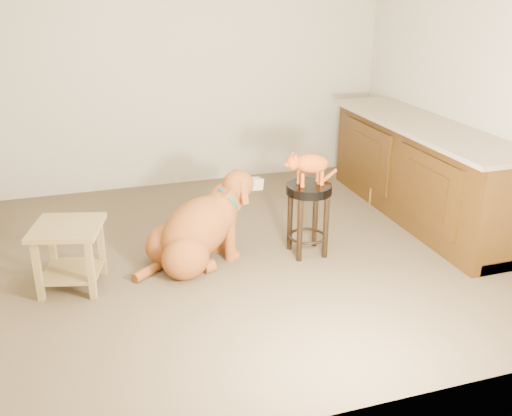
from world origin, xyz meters
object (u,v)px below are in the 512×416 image
object	(u,v)px
wood_stool	(384,169)
tabby_kitten	(308,165)
side_table	(69,247)
padded_stool	(308,205)
golden_retriever	(198,231)

from	to	relation	value
wood_stool	tabby_kitten	distance (m)	1.65
side_table	wood_stool	bearing A→B (deg)	16.68
padded_stool	side_table	xyz separation A→B (m)	(-1.92, 0.01, -0.11)
wood_stool	golden_retriever	distance (m)	2.35
side_table	padded_stool	bearing A→B (deg)	-0.16
wood_stool	tabby_kitten	xyz separation A→B (m)	(-1.27, -0.96, 0.46)
padded_stool	golden_retriever	world-z (taller)	golden_retriever
padded_stool	wood_stool	xyz separation A→B (m)	(1.26, 0.96, -0.11)
padded_stool	wood_stool	bearing A→B (deg)	37.31
wood_stool	side_table	bearing A→B (deg)	-163.32
wood_stool	golden_retriever	xyz separation A→B (m)	(-2.18, -0.87, -0.04)
golden_retriever	wood_stool	bearing A→B (deg)	3.70
golden_retriever	tabby_kitten	distance (m)	1.05
wood_stool	side_table	distance (m)	3.32
side_table	golden_retriever	bearing A→B (deg)	4.92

